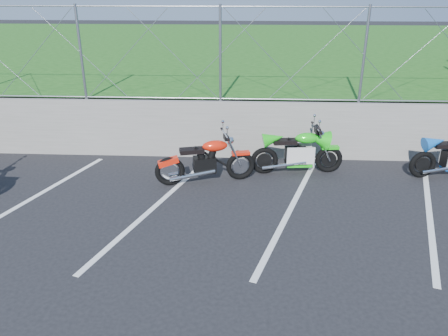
{
  "coord_description": "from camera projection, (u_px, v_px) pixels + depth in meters",
  "views": [
    {
      "loc": [
        1.57,
        -5.91,
        3.65
      ],
      "look_at": [
        1.19,
        1.3,
        0.62
      ],
      "focal_mm": 35.0,
      "sensor_mm": 36.0,
      "label": 1
    }
  ],
  "objects": [
    {
      "name": "ground",
      "position": [
        145.0,
        234.0,
        6.93
      ],
      "size": [
        90.0,
        90.0,
        0.0
      ],
      "primitive_type": "plane",
      "color": "black",
      "rests_on": "ground"
    },
    {
      "name": "retaining_wall",
      "position": [
        177.0,
        128.0,
        9.9
      ],
      "size": [
        30.0,
        0.22,
        1.3
      ],
      "primitive_type": "cube",
      "color": "slate",
      "rests_on": "ground"
    },
    {
      "name": "grass_field",
      "position": [
        211.0,
        59.0,
        19.11
      ],
      "size": [
        30.0,
        20.0,
        1.3
      ],
      "primitive_type": "cube",
      "color": "#1D5215",
      "rests_on": "ground"
    },
    {
      "name": "chain_link_fence",
      "position": [
        173.0,
        54.0,
        9.26
      ],
      "size": [
        28.0,
        0.03,
        2.0
      ],
      "color": "gray",
      "rests_on": "retaining_wall"
    },
    {
      "name": "parking_lines",
      "position": [
        223.0,
        206.0,
        7.79
      ],
      "size": [
        18.29,
        4.31,
        0.01
      ],
      "color": "silver",
      "rests_on": "ground"
    },
    {
      "name": "naked_orange",
      "position": [
        207.0,
        162.0,
        8.6
      ],
      "size": [
        1.97,
        0.73,
        1.0
      ],
      "rotation": [
        0.0,
        0.0,
        0.25
      ],
      "color": "black",
      "rests_on": "ground"
    },
    {
      "name": "sportbike_green",
      "position": [
        298.0,
        153.0,
        9.03
      ],
      "size": [
        1.93,
        0.69,
        1.0
      ],
      "rotation": [
        0.0,
        0.0,
        0.1
      ],
      "color": "black",
      "rests_on": "ground"
    }
  ]
}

